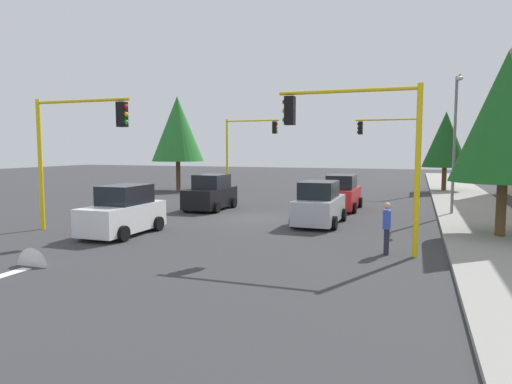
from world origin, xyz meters
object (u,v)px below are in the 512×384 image
Objects in this scene: traffic_signal_far_right at (247,140)px; tree_opposite_side at (178,129)px; car_silver at (319,205)px; pedestrian_crossing at (387,227)px; traffic_signal_near_right at (75,137)px; traffic_signal_far_left at (393,140)px; street_lamp_curbside at (455,130)px; tree_roadside_far at (446,140)px; car_black at (211,194)px; tree_roadside_near at (506,117)px; car_red at (342,194)px; car_white at (123,212)px; traffic_signal_near_left at (358,135)px.

traffic_signal_far_right is 0.76× the size of tree_opposite_side.
traffic_signal_far_right is 1.40× the size of car_silver.
pedestrian_crossing is at bearing 44.48° from tree_opposite_side.
tree_opposite_side is at bearing -163.49° from traffic_signal_near_right.
traffic_signal_far_left is 16.85m from tree_opposite_side.
traffic_signal_far_right is at bearing -124.85° from street_lamp_curbside.
tree_roadside_far reaches higher than pedestrian_crossing.
car_black is (11.81, -9.18, -3.14)m from traffic_signal_far_left.
tree_opposite_side reaches higher than traffic_signal_near_right.
tree_roadside_near reaches higher than car_red.
traffic_signal_far_right is 1.02× the size of traffic_signal_far_left.
traffic_signal_far_right is 13.57m from car_red.
traffic_signal_far_right is 3.43× the size of pedestrian_crossing.
tree_opposite_side is 25.48m from pedestrian_crossing.
street_lamp_curbside is at bearing 126.55° from car_white.
car_silver is at bearing 126.12° from car_white.
car_red reaches higher than pedestrian_crossing.
traffic_signal_near_right is at bearing -76.10° from tree_roadside_near.
tree_roadside_far reaches higher than car_silver.
traffic_signal_near_right is 17.71m from street_lamp_curbside.
tree_roadside_near reaches higher than traffic_signal_far_right.
car_white is (17.83, 7.46, -4.13)m from tree_opposite_side.
street_lamp_curbside reaches higher than tree_roadside_far.
street_lamp_curbside is 1.10× the size of tree_roadside_far.
pedestrian_crossing is (19.94, 0.91, -3.12)m from traffic_signal_far_left.
street_lamp_curbside is 1.68× the size of car_silver.
traffic_signal_near_right is 0.86× the size of tree_roadside_far.
traffic_signal_far_left is 15.31m from car_silver.
car_red is (-10.60, 9.19, -2.99)m from traffic_signal_near_right.
traffic_signal_far_left reaches higher than traffic_signal_near_left.
street_lamp_curbside is 4.12× the size of pedestrian_crossing.
traffic_signal_far_left reaches higher than car_red.
car_silver is (18.80, -6.15, -3.25)m from tree_roadside_far.
traffic_signal_near_left is 10.25m from street_lamp_curbside.
car_white is at bearing -53.45° from street_lamp_curbside.
car_black is (15.81, -12.98, -3.25)m from tree_roadside_far.
car_red is at bearing 44.53° from traffic_signal_far_right.
car_silver and car_white have the same top height.
traffic_signal_far_right is 1.07× the size of traffic_signal_near_left.
tree_roadside_near is at bearing 56.93° from tree_opposite_side.
street_lamp_curbside is (-9.61, 14.87, 0.46)m from traffic_signal_near_right.
tree_roadside_near is 1.67× the size of car_red.
street_lamp_curbside reaches higher than car_black.
street_lamp_curbside is (10.39, 3.50, 0.31)m from traffic_signal_far_left.
tree_opposite_side is 1.10× the size of tree_roadside_near.
traffic_signal_near_right is at bearing -60.04° from car_silver.
traffic_signal_far_left is at bearing 170.98° from car_silver.
traffic_signal_near_right is 10.83m from car_silver.
car_silver is at bearing -52.96° from street_lamp_curbside.
tree_opposite_side is at bearing -73.69° from tree_roadside_far.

